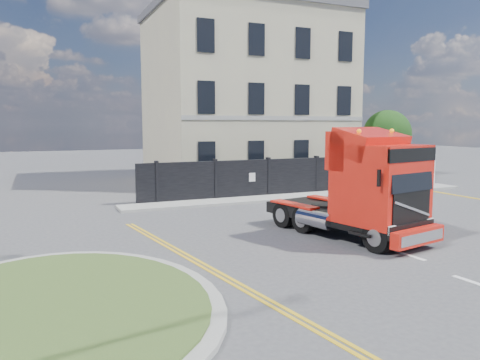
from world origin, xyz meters
name	(u,v)px	position (x,y,z in m)	size (l,w,h in m)	color
ground	(284,243)	(0.00, 0.00, 0.00)	(120.00, 120.00, 0.00)	#424244
traffic_island	(57,307)	(-7.00, -3.00, 0.08)	(6.80, 6.80, 0.17)	gray
hoarding_fence	(309,176)	(6.55, 9.00, 1.00)	(18.80, 0.25, 2.00)	black
georgian_building	(245,96)	(6.00, 16.50, 5.77)	(12.30, 10.30, 12.80)	#B0A88C
tree	(384,136)	(14.38, 12.10, 3.05)	(3.20, 3.20, 4.80)	#382619
pavement_far	(309,195)	(6.00, 8.10, 0.06)	(20.00, 1.60, 0.12)	gray
truck	(365,192)	(2.68, -0.67, 1.61)	(3.42, 6.35, 3.60)	black
flatbed_pickup	(385,177)	(10.28, 7.17, 0.97)	(1.93, 4.35, 1.79)	gray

